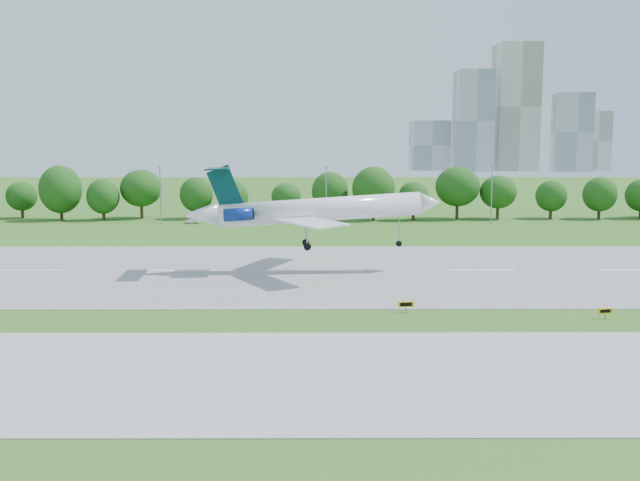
% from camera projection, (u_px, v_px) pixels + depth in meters
% --- Properties ---
extents(ground, '(600.00, 600.00, 0.00)m').
position_uv_depth(ground, '(539.00, 316.00, 69.97)').
color(ground, '#2C681B').
rests_on(ground, ground).
extents(runway, '(400.00, 45.00, 0.08)m').
position_uv_depth(runway, '(481.00, 271.00, 94.74)').
color(runway, gray).
rests_on(runway, ground).
extents(taxiway, '(400.00, 23.00, 0.08)m').
position_uv_depth(taxiway, '(615.00, 374.00, 52.13)').
color(taxiway, '#ADADA8').
rests_on(taxiway, ground).
extents(tree_line, '(288.40, 8.40, 10.40)m').
position_uv_depth(tree_line, '(414.00, 192.00, 160.31)').
color(tree_line, '#382314').
rests_on(tree_line, ground).
extents(light_poles, '(175.90, 0.25, 12.19)m').
position_uv_depth(light_poles, '(409.00, 194.00, 150.38)').
color(light_poles, gray).
rests_on(light_poles, ground).
extents(skyline, '(127.00, 52.00, 80.00)m').
position_uv_depth(skyline, '(509.00, 123.00, 453.33)').
color(skyline, '#B2B2B7').
rests_on(skyline, ground).
extents(airliner, '(33.81, 24.53, 11.06)m').
position_uv_depth(airliner, '(307.00, 209.00, 93.45)').
color(airliner, white).
rests_on(airliner, ground).
extents(taxi_sign_left, '(1.63, 0.39, 1.14)m').
position_uv_depth(taxi_sign_left, '(406.00, 304.00, 71.19)').
color(taxi_sign_left, gray).
rests_on(taxi_sign_left, ground).
extents(taxi_sign_right, '(1.47, 0.45, 1.03)m').
position_uv_depth(taxi_sign_right, '(605.00, 311.00, 68.70)').
color(taxi_sign_right, gray).
rests_on(taxi_sign_right, ground).
extents(service_vehicle_a, '(3.41, 1.56, 1.08)m').
position_uv_depth(service_vehicle_a, '(293.00, 219.00, 154.81)').
color(service_vehicle_a, white).
rests_on(service_vehicle_a, ground).
extents(service_vehicle_b, '(3.27, 1.71, 1.06)m').
position_uv_depth(service_vehicle_b, '(192.00, 221.00, 151.24)').
color(service_vehicle_b, silver).
rests_on(service_vehicle_b, ground).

